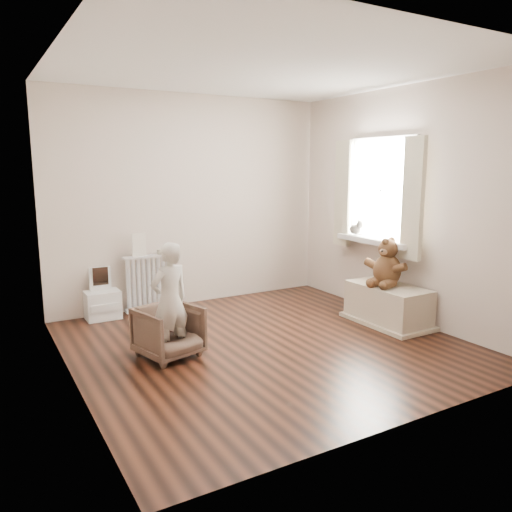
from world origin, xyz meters
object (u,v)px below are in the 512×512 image
radiator (151,279)px  child (170,300)px  armchair (169,332)px  teddy_bear (387,264)px  toy_vanity (102,295)px  plush_cat (356,227)px  toy_bench (388,306)px

radiator → child: bearing=-102.2°
armchair → teddy_bear: (2.45, -0.25, 0.43)m
armchair → teddy_bear: size_ratio=1.00×
toy_vanity → radiator: bearing=2.9°
radiator → armchair: (-0.34, -1.51, -0.15)m
armchair → plush_cat: 2.74m
child → toy_bench: child is taller
child → teddy_bear: bearing=160.2°
toy_vanity → toy_bench: toy_vanity is taller
teddy_bear → plush_cat: size_ratio=2.33×
toy_bench → plush_cat: size_ratio=4.06×
armchair → toy_bench: armchair is taller
plush_cat → teddy_bear: bearing=-112.0°
teddy_bear → plush_cat: (0.15, 0.71, 0.33)m
armchair → child: child is taller
toy_bench → teddy_bear: bearing=114.4°
radiator → teddy_bear: bearing=-40.0°
teddy_bear → toy_vanity: bearing=129.4°
toy_vanity → teddy_bear: size_ratio=1.14×
armchair → child: size_ratio=0.50×
armchair → plush_cat: (2.60, 0.45, 0.76)m
teddy_bear → plush_cat: bearing=60.1°
toy_bench → teddy_bear: 0.47m
toy_vanity → teddy_bear: (2.70, -1.74, 0.40)m
child → armchair: bearing=-105.1°
radiator → armchair: bearing=-102.6°
child → plush_cat: bearing=175.9°
toy_vanity → child: bearing=-80.6°
armchair → toy_bench: 2.47m
radiator → armchair: radiator is taller
child → teddy_bear: 2.46m
armchair → child: 0.31m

